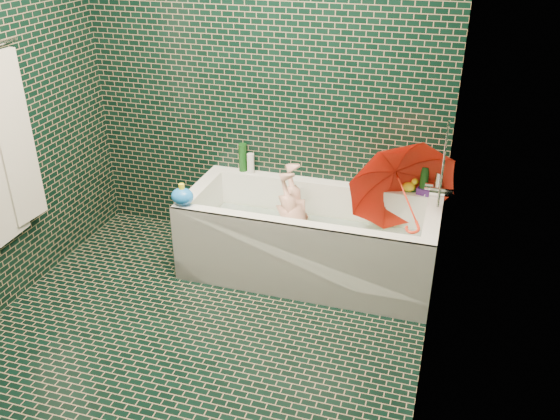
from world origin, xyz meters
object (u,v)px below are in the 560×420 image
(bathtub, at_px, (309,246))
(child, at_px, (297,231))
(umbrella, at_px, (407,199))
(bath_toy, at_px, (182,196))
(rubber_duck, at_px, (410,186))

(bathtub, xyz_separation_m, child, (-0.08, 0.01, 0.10))
(umbrella, bearing_deg, child, 164.21)
(bathtub, height_order, umbrella, umbrella)
(child, height_order, umbrella, umbrella)
(bathtub, distance_m, bath_toy, 0.93)
(child, bearing_deg, rubber_duck, 118.23)
(bathtub, relative_size, child, 1.87)
(umbrella, bearing_deg, rubber_duck, 70.61)
(umbrella, bearing_deg, bath_toy, 173.44)
(umbrella, distance_m, bath_toy, 1.45)
(rubber_duck, bearing_deg, umbrella, -96.37)
(rubber_duck, distance_m, bath_toy, 1.54)
(child, bearing_deg, umbrella, 97.02)
(bathtub, distance_m, umbrella, 0.75)
(rubber_duck, bearing_deg, bathtub, -158.01)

